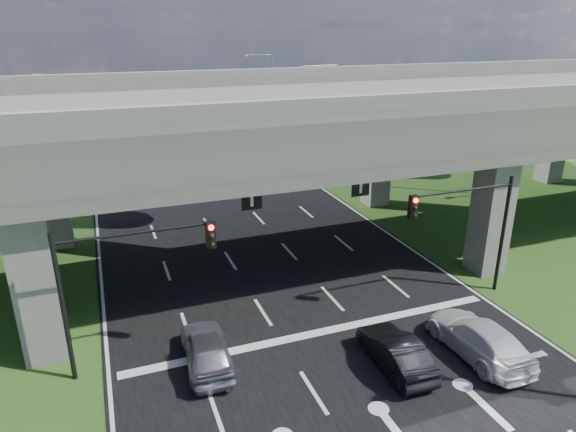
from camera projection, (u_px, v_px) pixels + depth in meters
ground at (357, 382)px, 19.43m from camera, size 160.00×160.00×0.00m
road at (271, 270)px, 28.19m from camera, size 18.00×120.00×0.03m
overpass at (257, 121)px, 27.18m from camera, size 80.00×15.00×10.00m
signal_right at (470, 218)px, 24.01m from camera, size 5.76×0.54×6.00m
signal_left at (122, 271)px, 18.83m from camera, size 5.76×0.54×6.00m
streetlight_far at (332, 114)px, 41.76m from camera, size 3.38×0.25×10.00m
streetlight_beyond at (269, 92)px, 55.79m from camera, size 3.38×0.25×10.00m
tree_left_near at (8, 145)px, 35.91m from camera, size 4.50×4.50×7.80m
tree_left_far at (40, 107)px, 50.16m from camera, size 4.80×4.80×8.32m
tree_right_near at (342, 121)px, 46.72m from camera, size 4.20×4.20×7.28m
tree_right_mid at (334, 110)px, 54.84m from camera, size 3.91×3.90×6.76m
tree_right_far at (274, 96)px, 60.30m from camera, size 4.50×4.50×7.80m
car_silver at (207, 349)px, 20.11m from camera, size 1.99×4.40×1.47m
car_dark at (396, 352)px, 20.02m from camera, size 1.58×4.17×1.36m
car_white at (479, 338)px, 20.78m from camera, size 2.08×5.10×1.48m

